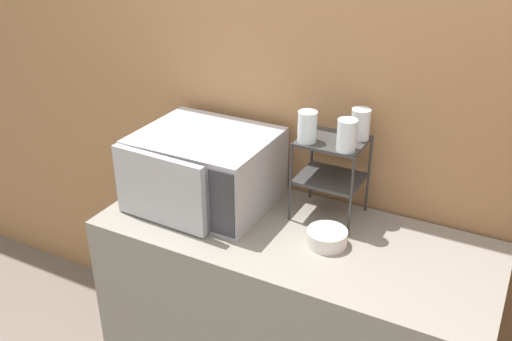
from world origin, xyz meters
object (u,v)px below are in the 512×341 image
glass_front_right (347,135)px  bowl (327,238)px  dish_rack (331,162)px  glass_back_right (360,124)px  microwave (204,169)px  glass_front_left (307,127)px

glass_front_right → bowl: (-0.00, -0.13, -0.36)m
dish_rack → glass_back_right: glass_back_right is taller
microwave → glass_back_right: (0.57, 0.19, 0.24)m
glass_back_right → bowl: bearing=-92.5°
microwave → dish_rack: (0.49, 0.14, 0.09)m
glass_back_right → glass_front_right: (-0.01, -0.12, 0.00)m
glass_back_right → glass_front_right: size_ratio=1.00×
microwave → bowl: bearing=-6.2°
dish_rack → bowl: size_ratio=2.20×
glass_front_right → bowl: size_ratio=0.78×
glass_front_right → bowl: 0.38m
glass_back_right → glass_front_right: 0.12m
dish_rack → glass_front_right: 0.18m
dish_rack → microwave: bearing=-164.5°
dish_rack → bowl: 0.29m
glass_front_left → bowl: glass_front_left is taller
microwave → glass_front_left: glass_front_left is taller
glass_back_right → dish_rack: bearing=-146.0°
glass_back_right → bowl: glass_back_right is taller
microwave → bowl: microwave is taller
microwave → glass_front_left: size_ratio=4.51×
dish_rack → glass_front_right: glass_front_right is taller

